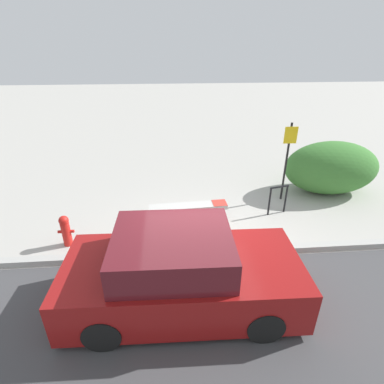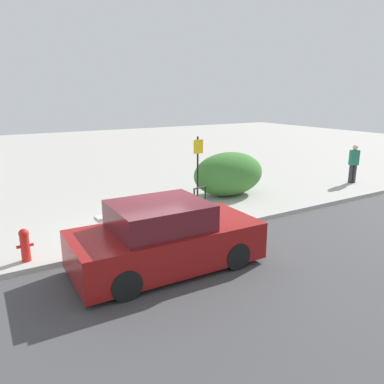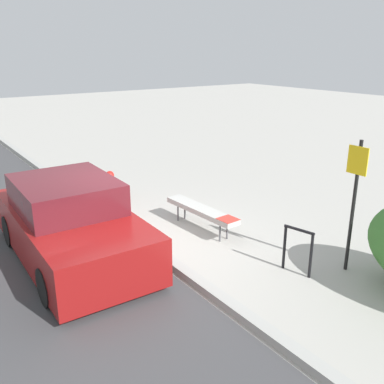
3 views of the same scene
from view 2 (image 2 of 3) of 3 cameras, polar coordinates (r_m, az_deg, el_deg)
ground_plane at (r=9.59m, az=-4.91°, el=-7.73°), size 60.00×60.00×0.00m
road_strip at (r=6.04m, az=19.72°, el=-23.48°), size 60.00×10.00×0.01m
curb at (r=9.56m, az=-4.92°, el=-7.37°), size 60.00×0.20×0.13m
bench at (r=10.58m, az=-9.28°, el=-3.19°), size 2.02×0.47×0.50m
bike_rack at (r=11.82m, az=1.20°, el=-0.72°), size 0.55×0.17×0.83m
sign_post at (r=12.50m, az=0.89°, el=4.28°), size 0.36×0.08×2.30m
fire_hydrant at (r=9.23m, az=-24.12°, el=-7.22°), size 0.36×0.22×0.77m
shrub_hedge at (r=13.82m, az=5.63°, el=2.76°), size 2.84×1.72×1.60m
pedestrian at (r=17.07m, az=23.41°, el=4.13°), size 0.42×0.34×1.61m
parked_car_near at (r=8.05m, az=-4.10°, el=-7.10°), size 4.06×1.91×1.48m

